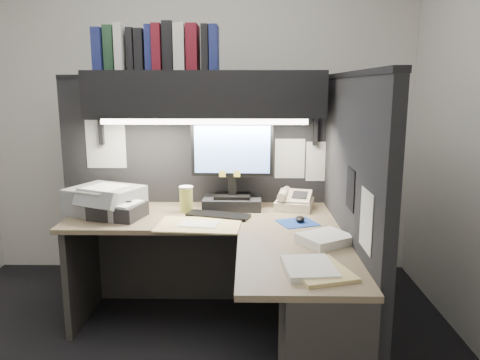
{
  "coord_description": "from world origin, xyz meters",
  "views": [
    {
      "loc": [
        0.4,
        -2.37,
        1.55
      ],
      "look_at": [
        0.35,
        0.51,
        0.97
      ],
      "focal_mm": 35.0,
      "sensor_mm": 36.0,
      "label": 1
    }
  ],
  "objects_px": {
    "monitor": "(232,175)",
    "telephone": "(294,202)",
    "overhead_shelf": "(206,94)",
    "keyboard": "(218,215)",
    "coffee_cup": "(186,200)",
    "notebook_stack": "(118,211)",
    "desk": "(251,294)",
    "printer": "(105,200)"
  },
  "relations": [
    {
      "from": "monitor",
      "to": "telephone",
      "type": "height_order",
      "value": "monitor"
    },
    {
      "from": "overhead_shelf",
      "to": "telephone",
      "type": "height_order",
      "value": "overhead_shelf"
    },
    {
      "from": "keyboard",
      "to": "coffee_cup",
      "type": "xyz_separation_m",
      "value": [
        -0.22,
        0.12,
        0.07
      ]
    },
    {
      "from": "coffee_cup",
      "to": "notebook_stack",
      "type": "xyz_separation_m",
      "value": [
        -0.42,
        -0.15,
        -0.04
      ]
    },
    {
      "from": "telephone",
      "to": "notebook_stack",
      "type": "height_order",
      "value": "telephone"
    },
    {
      "from": "keyboard",
      "to": "notebook_stack",
      "type": "relative_size",
      "value": 1.31
    },
    {
      "from": "desk",
      "to": "keyboard",
      "type": "relative_size",
      "value": 4.23
    },
    {
      "from": "telephone",
      "to": "overhead_shelf",
      "type": "bearing_deg",
      "value": -167.97
    },
    {
      "from": "telephone",
      "to": "printer",
      "type": "relative_size",
      "value": 0.59
    },
    {
      "from": "telephone",
      "to": "desk",
      "type": "bearing_deg",
      "value": -98.02
    },
    {
      "from": "desk",
      "to": "notebook_stack",
      "type": "xyz_separation_m",
      "value": [
        -0.85,
        0.49,
        0.33
      ]
    },
    {
      "from": "desk",
      "to": "printer",
      "type": "relative_size",
      "value": 3.98
    },
    {
      "from": "keyboard",
      "to": "telephone",
      "type": "xyz_separation_m",
      "value": [
        0.51,
        0.21,
        0.04
      ]
    },
    {
      "from": "desk",
      "to": "notebook_stack",
      "type": "distance_m",
      "value": 1.03
    },
    {
      "from": "overhead_shelf",
      "to": "notebook_stack",
      "type": "relative_size",
      "value": 5.07
    },
    {
      "from": "notebook_stack",
      "to": "monitor",
      "type": "bearing_deg",
      "value": 18.55
    },
    {
      "from": "overhead_shelf",
      "to": "keyboard",
      "type": "distance_m",
      "value": 0.8
    },
    {
      "from": "overhead_shelf",
      "to": "coffee_cup",
      "type": "xyz_separation_m",
      "value": [
        -0.13,
        -0.12,
        -0.69
      ]
    },
    {
      "from": "overhead_shelf",
      "to": "printer",
      "type": "distance_m",
      "value": 0.96
    },
    {
      "from": "telephone",
      "to": "notebook_stack",
      "type": "xyz_separation_m",
      "value": [
        -1.14,
        -0.24,
        -0.0
      ]
    },
    {
      "from": "keyboard",
      "to": "desk",
      "type": "bearing_deg",
      "value": -50.97
    },
    {
      "from": "printer",
      "to": "keyboard",
      "type": "bearing_deg",
      "value": 17.85
    },
    {
      "from": "desk",
      "to": "monitor",
      "type": "xyz_separation_m",
      "value": [
        -0.13,
        0.73,
        0.52
      ]
    },
    {
      "from": "telephone",
      "to": "keyboard",
      "type": "bearing_deg",
      "value": -143.13
    },
    {
      "from": "overhead_shelf",
      "to": "telephone",
      "type": "bearing_deg",
      "value": -2.04
    },
    {
      "from": "telephone",
      "to": "coffee_cup",
      "type": "xyz_separation_m",
      "value": [
        -0.73,
        -0.1,
        0.03
      ]
    },
    {
      "from": "overhead_shelf",
      "to": "monitor",
      "type": "distance_m",
      "value": 0.56
    },
    {
      "from": "monitor",
      "to": "notebook_stack",
      "type": "xyz_separation_m",
      "value": [
        -0.72,
        -0.24,
        -0.19
      ]
    },
    {
      "from": "keyboard",
      "to": "monitor",
      "type": "bearing_deg",
      "value": 85.52
    },
    {
      "from": "monitor",
      "to": "printer",
      "type": "bearing_deg",
      "value": -169.94
    },
    {
      "from": "printer",
      "to": "notebook_stack",
      "type": "xyz_separation_m",
      "value": [
        0.12,
        -0.11,
        -0.04
      ]
    },
    {
      "from": "overhead_shelf",
      "to": "monitor",
      "type": "xyz_separation_m",
      "value": [
        0.17,
        -0.02,
        -0.54
      ]
    },
    {
      "from": "monitor",
      "to": "notebook_stack",
      "type": "distance_m",
      "value": 0.78
    },
    {
      "from": "overhead_shelf",
      "to": "notebook_stack",
      "type": "distance_m",
      "value": 0.94
    },
    {
      "from": "printer",
      "to": "notebook_stack",
      "type": "relative_size",
      "value": 1.4
    },
    {
      "from": "monitor",
      "to": "coffee_cup",
      "type": "xyz_separation_m",
      "value": [
        -0.3,
        -0.1,
        -0.15
      ]
    },
    {
      "from": "telephone",
      "to": "printer",
      "type": "xyz_separation_m",
      "value": [
        -1.26,
        -0.13,
        0.04
      ]
    },
    {
      "from": "desk",
      "to": "notebook_stack",
      "type": "relative_size",
      "value": 5.57
    },
    {
      "from": "keyboard",
      "to": "printer",
      "type": "distance_m",
      "value": 0.76
    },
    {
      "from": "overhead_shelf",
      "to": "notebook_stack",
      "type": "bearing_deg",
      "value": -154.2
    },
    {
      "from": "keyboard",
      "to": "coffee_cup",
      "type": "height_order",
      "value": "coffee_cup"
    },
    {
      "from": "keyboard",
      "to": "telephone",
      "type": "distance_m",
      "value": 0.55
    }
  ]
}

